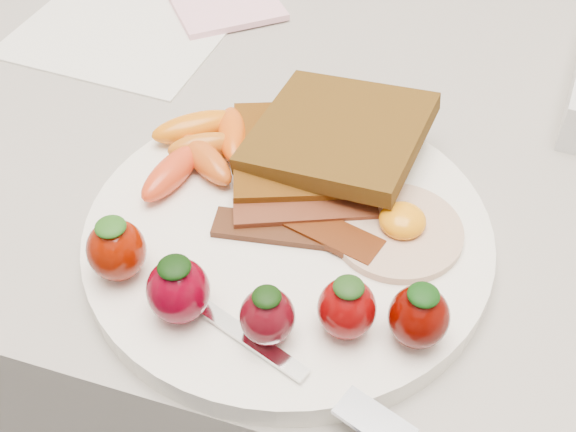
% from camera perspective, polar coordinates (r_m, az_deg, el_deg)
% --- Properties ---
extents(counter, '(2.00, 0.60, 0.90)m').
position_cam_1_polar(counter, '(0.95, 4.08, -13.62)').
color(counter, gray).
rests_on(counter, ground).
extents(plate, '(0.27, 0.27, 0.02)m').
position_cam_1_polar(plate, '(0.48, 0.00, -1.57)').
color(plate, white).
rests_on(plate, counter).
extents(toast_lower, '(0.13, 0.13, 0.01)m').
position_cam_1_polar(toast_lower, '(0.52, 1.42, 5.02)').
color(toast_lower, '#392204').
rests_on(toast_lower, plate).
extents(toast_upper, '(0.13, 0.13, 0.03)m').
position_cam_1_polar(toast_upper, '(0.52, 4.05, 6.57)').
color(toast_upper, '#4D2C0B').
rests_on(toast_upper, toast_lower).
extents(fried_egg, '(0.10, 0.10, 0.02)m').
position_cam_1_polar(fried_egg, '(0.47, 8.74, -0.95)').
color(fried_egg, white).
rests_on(fried_egg, plate).
extents(bacon_strips, '(0.11, 0.07, 0.01)m').
position_cam_1_polar(bacon_strips, '(0.47, 1.06, -0.44)').
color(bacon_strips, black).
rests_on(bacon_strips, plate).
extents(baby_carrots, '(0.08, 0.12, 0.02)m').
position_cam_1_polar(baby_carrots, '(0.52, -6.87, 5.44)').
color(baby_carrots, '#CA6213').
rests_on(baby_carrots, plate).
extents(strawberries, '(0.22, 0.06, 0.05)m').
position_cam_1_polar(strawberries, '(0.41, -2.69, -6.04)').
color(strawberries, '#700E00').
rests_on(strawberries, plate).
extents(fork, '(0.16, 0.07, 0.00)m').
position_cam_1_polar(fork, '(0.41, 0.59, -11.98)').
color(fork, white).
rests_on(fork, plate).
extents(paper_sheet, '(0.20, 0.26, 0.00)m').
position_cam_1_polar(paper_sheet, '(0.74, -11.26, 15.78)').
color(paper_sheet, white).
rests_on(paper_sheet, counter).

